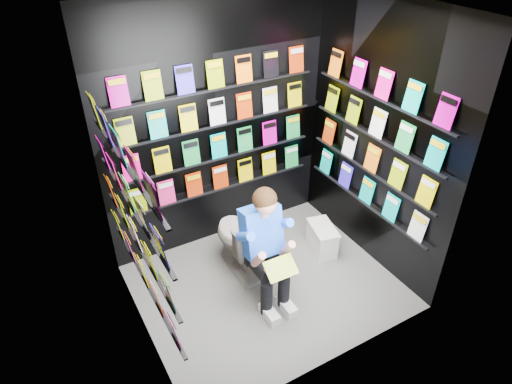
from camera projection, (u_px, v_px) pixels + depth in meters
floor at (267, 286)px, 4.52m from camera, size 2.40×2.40×0.00m
ceiling at (271, 9)px, 3.09m from camera, size 2.40×2.40×0.00m
wall_back at (217, 128)px, 4.53m from camera, size 2.40×0.04×2.60m
wall_front at (345, 239)px, 3.08m from camera, size 2.40×0.04×2.60m
wall_left at (127, 215)px, 3.31m from camera, size 0.04×2.00×2.60m
wall_right at (377, 141)px, 4.30m from camera, size 0.04×2.00×2.60m
comics_back at (218, 129)px, 4.50m from camera, size 2.10×0.06×1.37m
comics_left at (131, 214)px, 3.32m from camera, size 0.06×1.70×1.37m
comics_right at (375, 141)px, 4.28m from camera, size 0.06×1.70×1.37m
toilet at (241, 240)px, 4.53m from camera, size 0.44×0.76×0.73m
longbox at (322, 240)px, 4.89m from camera, size 0.30×0.42×0.29m
longbox_lid at (323, 228)px, 4.80m from camera, size 0.32×0.45×0.03m
reader at (260, 231)px, 4.05m from camera, size 0.49×0.71×1.29m
held_comic at (281, 268)px, 3.89m from camera, size 0.28×0.17×0.12m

